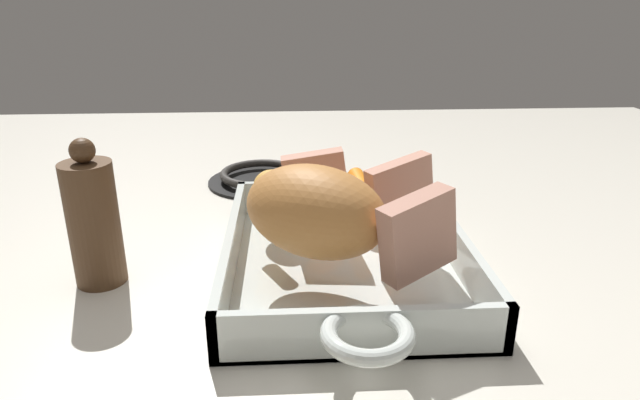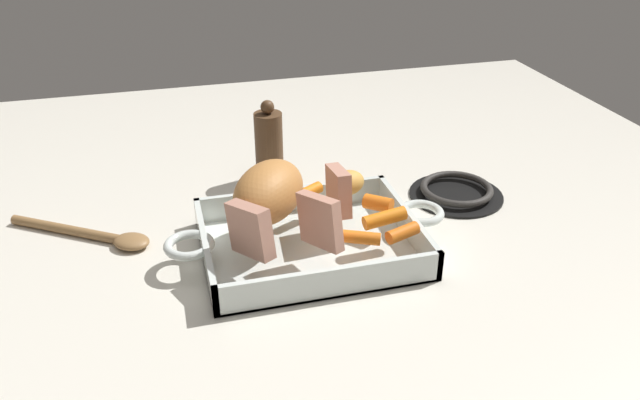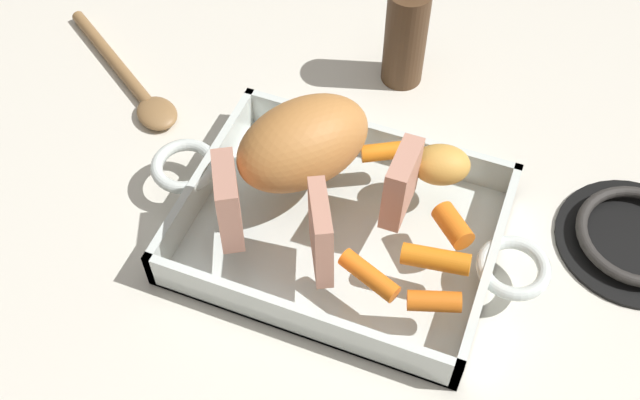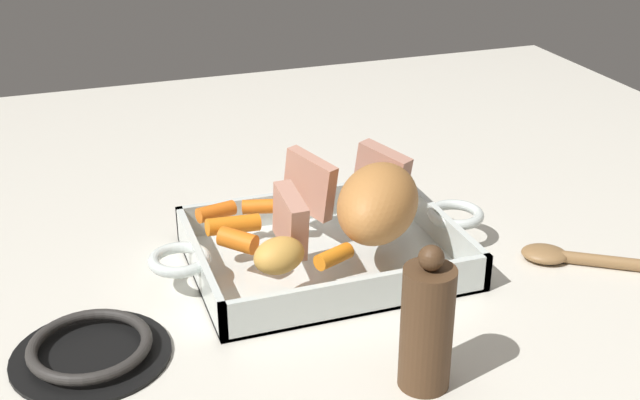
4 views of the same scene
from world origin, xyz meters
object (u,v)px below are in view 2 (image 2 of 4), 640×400
object	(u,v)px
roast_slice_outer	(339,191)
roast_slice_thick	(250,230)
baby_carrot_long	(308,192)
potato_golden_small	(347,183)
baby_carrot_center_right	(378,203)
roast_slice_thin	(321,221)
pepper_mill	(269,145)
baby_carrot_southwest	(385,218)
baby_carrot_southeast	(358,237)
roasting_dish	(310,242)
serving_spoon	(97,235)
stove_burner_rear	(456,191)
pork_roast	(269,192)
baby_carrot_northwest	(403,233)

from	to	relation	value
roast_slice_outer	roast_slice_thick	world-z (taller)	roast_slice_thick
baby_carrot_long	potato_golden_small	bearing A→B (deg)	175.83
baby_carrot_center_right	roast_slice_outer	bearing A→B (deg)	-14.16
roast_slice_thin	baby_carrot_long	xyz separation A→B (m)	(-0.02, -0.14, -0.03)
baby_carrot_center_right	pepper_mill	world-z (taller)	pepper_mill
baby_carrot_southwest	baby_carrot_southeast	world-z (taller)	baby_carrot_southwest
roasting_dish	serving_spoon	world-z (taller)	roasting_dish
baby_carrot_center_right	baby_carrot_southeast	distance (m)	0.10
roast_slice_thick	stove_burner_rear	xyz separation A→B (m)	(-0.39, -0.16, -0.07)
roast_slice_thick	baby_carrot_long	bearing A→B (deg)	-130.39
roasting_dish	potato_golden_small	distance (m)	0.12
pepper_mill	baby_carrot_southwest	bearing A→B (deg)	112.65
roasting_dish	serving_spoon	distance (m)	0.33
roast_slice_outer	roast_slice_thick	xyz separation A→B (m)	(0.15, 0.08, 0.00)
roasting_dish	potato_golden_small	bearing A→B (deg)	-136.49
roasting_dish	roast_slice_thick	bearing A→B (deg)	29.24
baby_carrot_southeast	stove_burner_rear	xyz separation A→B (m)	(-0.24, -0.17, -0.05)
baby_carrot_center_right	pepper_mill	bearing A→B (deg)	-62.88
roast_slice_thin	pepper_mill	xyz separation A→B (m)	(0.01, -0.31, -0.02)
roasting_dish	pork_roast	size ratio (longest dim) A/B	2.95
pork_roast	baby_carrot_center_right	world-z (taller)	pork_roast
baby_carrot_center_right	baby_carrot_northwest	size ratio (longest dim) A/B	0.90
pork_roast	stove_burner_rear	size ratio (longest dim) A/B	0.89
baby_carrot_long	pepper_mill	size ratio (longest dim) A/B	0.31
baby_carrot_southwest	potato_golden_small	world-z (taller)	potato_golden_small
baby_carrot_southwest	pepper_mill	xyz separation A→B (m)	(0.12, -0.28, 0.01)
roast_slice_outer	roast_slice_thick	distance (m)	0.17
serving_spoon	pepper_mill	xyz separation A→B (m)	(-0.30, -0.14, 0.06)
roasting_dish	baby_carrot_southwest	world-z (taller)	baby_carrot_southwest
roast_slice_outer	baby_carrot_center_right	size ratio (longest dim) A/B	1.55
serving_spoon	potato_golden_small	bearing A→B (deg)	27.52
roasting_dish	serving_spoon	size ratio (longest dim) A/B	1.91
baby_carrot_center_right	baby_carrot_northwest	bearing A→B (deg)	93.94
roasting_dish	roast_slice_thick	world-z (taller)	roast_slice_thick
pork_roast	roast_slice_outer	size ratio (longest dim) A/B	2.12
roast_slice_outer	baby_carrot_center_right	bearing A→B (deg)	165.84
baby_carrot_center_right	potato_golden_small	world-z (taller)	potato_golden_small
baby_carrot_center_right	baby_carrot_long	xyz separation A→B (m)	(0.09, -0.07, -0.00)
baby_carrot_center_right	pepper_mill	size ratio (longest dim) A/B	0.29
potato_golden_small	pepper_mill	distance (m)	0.20
baby_carrot_northwest	potato_golden_small	distance (m)	0.16
baby_carrot_northwest	baby_carrot_center_right	bearing A→B (deg)	-86.06
roast_slice_thick	baby_carrot_northwest	distance (m)	0.22
roasting_dish	pepper_mill	bearing A→B (deg)	-87.29
baby_carrot_long	baby_carrot_southeast	world-z (taller)	same
roast_slice_thick	baby_carrot_southeast	world-z (taller)	roast_slice_thick
baby_carrot_southwest	potato_golden_small	bearing A→B (deg)	-76.35
roasting_dish	stove_burner_rear	bearing A→B (deg)	-160.61
roast_slice_thin	baby_carrot_center_right	bearing A→B (deg)	-147.32
pork_roast	serving_spoon	size ratio (longest dim) A/B	0.65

